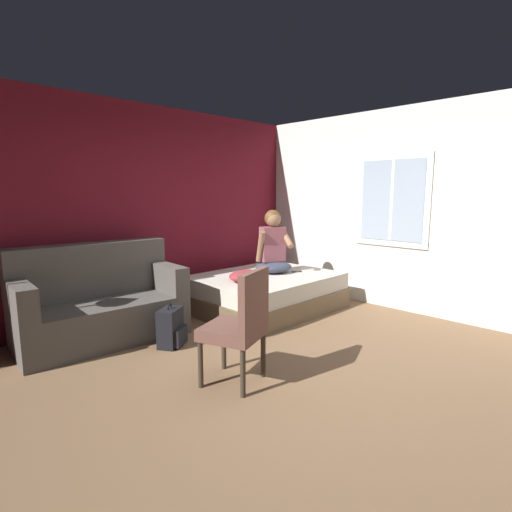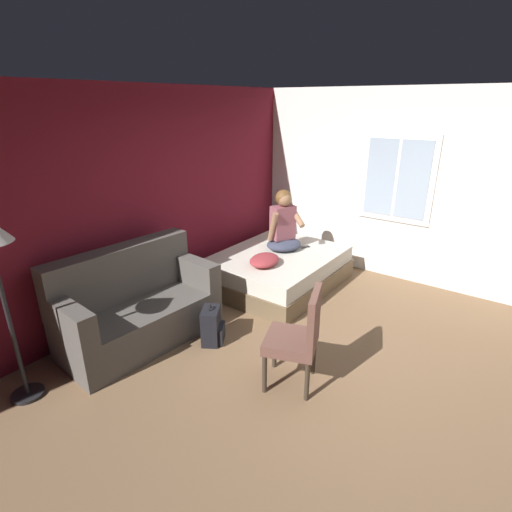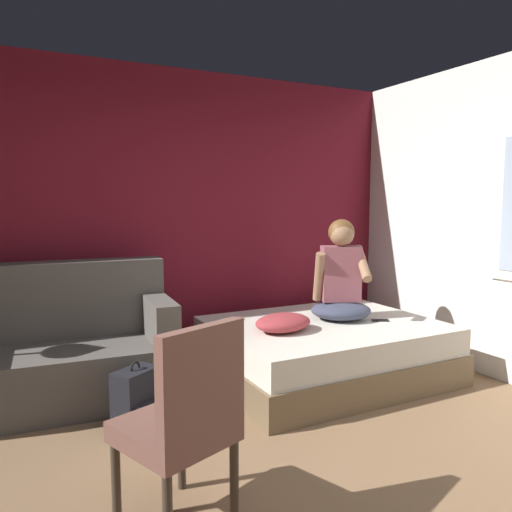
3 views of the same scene
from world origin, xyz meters
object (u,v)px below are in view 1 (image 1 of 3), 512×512
(side_chair, at_px, (240,323))
(bed, at_px, (266,292))
(cell_phone, at_px, (297,271))
(couch, at_px, (100,304))
(throw_pillow, at_px, (245,276))
(person_seated, at_px, (273,247))
(backpack, at_px, (171,328))

(side_chair, bearing_deg, bed, 38.31)
(bed, height_order, cell_phone, cell_phone)
(couch, height_order, cell_phone, couch)
(throw_pillow, distance_m, cell_phone, 0.93)
(person_seated, height_order, backpack, person_seated)
(couch, bearing_deg, side_chair, -78.30)
(side_chair, height_order, cell_phone, side_chair)
(bed, relative_size, couch, 1.08)
(backpack, distance_m, throw_pillow, 1.27)
(side_chair, bearing_deg, throw_pillow, 45.34)
(throw_pillow, bearing_deg, backpack, -172.83)
(bed, distance_m, person_seated, 0.63)
(couch, xyz_separation_m, throw_pillow, (1.64, -0.57, 0.16))
(bed, xyz_separation_m, person_seated, (0.19, 0.05, 0.60))
(backpack, relative_size, cell_phone, 3.18)
(couch, bearing_deg, bed, -12.82)
(person_seated, height_order, throw_pillow, person_seated)
(bed, height_order, person_seated, person_seated)
(couch, xyz_separation_m, person_seated, (2.30, -0.43, 0.44))
(side_chair, bearing_deg, backpack, 87.26)
(bed, height_order, side_chair, side_chair)
(throw_pillow, bearing_deg, side_chair, -134.66)
(couch, distance_m, backpack, 0.86)
(side_chair, distance_m, cell_phone, 2.49)
(throw_pillow, relative_size, cell_phone, 3.33)
(couch, relative_size, person_seated, 2.01)
(person_seated, bearing_deg, bed, -166.50)
(side_chair, relative_size, throw_pillow, 2.04)
(couch, bearing_deg, throw_pillow, -18.98)
(bed, relative_size, cell_phone, 13.22)
(cell_phone, bearing_deg, throw_pillow, -68.17)
(side_chair, height_order, person_seated, person_seated)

